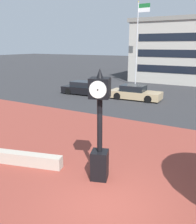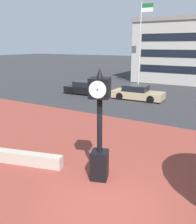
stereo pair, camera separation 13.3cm
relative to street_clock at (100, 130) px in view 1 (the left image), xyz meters
name	(u,v)px [view 1 (the left image)]	position (x,y,z in m)	size (l,w,h in m)	color
ground_plane	(107,202)	(0.89, -1.13, -1.90)	(200.00, 200.00, 0.00)	#2D2D30
plaza_brick_paving	(133,171)	(0.89, 1.11, -1.90)	(44.00, 12.48, 0.01)	brown
planter_wall	(25,159)	(-3.20, -0.59, -1.65)	(3.20, 0.40, 0.50)	#ADA393
street_clock	(100,130)	(0.00, 0.00, 0.00)	(0.85, 0.87, 4.04)	black
car_street_near	(135,93)	(-3.95, 13.45, -1.33)	(4.65, 2.05, 1.28)	tan
car_street_distant	(84,89)	(-9.25, 13.16, -1.33)	(4.53, 2.04, 1.28)	black
flagpole_primary	(138,39)	(-6.55, 20.46, 3.50)	(1.41, 0.14, 9.43)	silver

